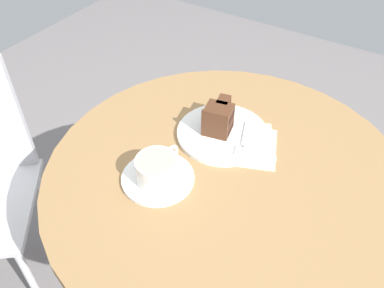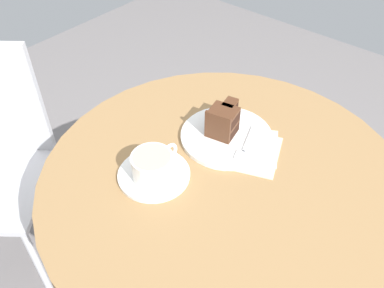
{
  "view_description": "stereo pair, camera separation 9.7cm",
  "coord_description": "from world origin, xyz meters",
  "px_view_note": "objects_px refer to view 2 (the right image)",
  "views": [
    {
      "loc": [
        -0.61,
        -0.28,
        1.46
      ],
      "look_at": [
        -0.0,
        0.1,
        0.8
      ],
      "focal_mm": 38.0,
      "sensor_mm": 36.0,
      "label": 1
    },
    {
      "loc": [
        -0.55,
        -0.36,
        1.46
      ],
      "look_at": [
        -0.0,
        0.1,
        0.8
      ],
      "focal_mm": 38.0,
      "sensor_mm": 36.0,
      "label": 2
    }
  ],
  "objects_px": {
    "teaspoon": "(178,178)",
    "napkin": "(248,149)",
    "saucer": "(154,174)",
    "cake_plate": "(226,136)",
    "coffee_cup": "(153,165)",
    "cake_slice": "(223,121)",
    "fork": "(245,147)"
  },
  "relations": [
    {
      "from": "teaspoon",
      "to": "coffee_cup",
      "type": "bearing_deg",
      "value": -108.01
    },
    {
      "from": "teaspoon",
      "to": "fork",
      "type": "bearing_deg",
      "value": 114.93
    },
    {
      "from": "cake_plate",
      "to": "fork",
      "type": "height_order",
      "value": "fork"
    },
    {
      "from": "teaspoon",
      "to": "fork",
      "type": "relative_size",
      "value": 0.62
    },
    {
      "from": "fork",
      "to": "napkin",
      "type": "bearing_deg",
      "value": 145.06
    },
    {
      "from": "coffee_cup",
      "to": "cake_slice",
      "type": "distance_m",
      "value": 0.22
    },
    {
      "from": "coffee_cup",
      "to": "cake_plate",
      "type": "relative_size",
      "value": 0.55
    },
    {
      "from": "saucer",
      "to": "napkin",
      "type": "distance_m",
      "value": 0.25
    },
    {
      "from": "cake_plate",
      "to": "fork",
      "type": "relative_size",
      "value": 1.82
    },
    {
      "from": "cake_plate",
      "to": "coffee_cup",
      "type": "bearing_deg",
      "value": 168.16
    },
    {
      "from": "teaspoon",
      "to": "cake_slice",
      "type": "xyz_separation_m",
      "value": [
        0.2,
        0.02,
        0.04
      ]
    },
    {
      "from": "teaspoon",
      "to": "napkin",
      "type": "relative_size",
      "value": 0.38
    },
    {
      "from": "coffee_cup",
      "to": "napkin",
      "type": "relative_size",
      "value": 0.61
    },
    {
      "from": "cake_plate",
      "to": "fork",
      "type": "bearing_deg",
      "value": -99.56
    },
    {
      "from": "saucer",
      "to": "fork",
      "type": "height_order",
      "value": "fork"
    },
    {
      "from": "cake_slice",
      "to": "fork",
      "type": "distance_m",
      "value": 0.09
    },
    {
      "from": "cake_slice",
      "to": "fork",
      "type": "xyz_separation_m",
      "value": [
        -0.01,
        -0.08,
        -0.03
      ]
    },
    {
      "from": "teaspoon",
      "to": "napkin",
      "type": "bearing_deg",
      "value": 115.14
    },
    {
      "from": "saucer",
      "to": "teaspoon",
      "type": "distance_m",
      "value": 0.06
    },
    {
      "from": "coffee_cup",
      "to": "napkin",
      "type": "bearing_deg",
      "value": -27.34
    },
    {
      "from": "saucer",
      "to": "fork",
      "type": "bearing_deg",
      "value": -29.49
    },
    {
      "from": "coffee_cup",
      "to": "cake_plate",
      "type": "height_order",
      "value": "coffee_cup"
    },
    {
      "from": "coffee_cup",
      "to": "cake_slice",
      "type": "relative_size",
      "value": 1.24
    },
    {
      "from": "cake_plate",
      "to": "cake_slice",
      "type": "bearing_deg",
      "value": 79.26
    },
    {
      "from": "teaspoon",
      "to": "napkin",
      "type": "distance_m",
      "value": 0.2
    },
    {
      "from": "teaspoon",
      "to": "fork",
      "type": "xyz_separation_m",
      "value": [
        0.18,
        -0.06,
        0.0
      ]
    },
    {
      "from": "coffee_cup",
      "to": "fork",
      "type": "bearing_deg",
      "value": -27.97
    },
    {
      "from": "saucer",
      "to": "cake_plate",
      "type": "bearing_deg",
      "value": -13.28
    },
    {
      "from": "coffee_cup",
      "to": "cake_plate",
      "type": "distance_m",
      "value": 0.23
    },
    {
      "from": "saucer",
      "to": "cake_plate",
      "type": "height_order",
      "value": "cake_plate"
    },
    {
      "from": "cake_plate",
      "to": "napkin",
      "type": "height_order",
      "value": "cake_plate"
    },
    {
      "from": "fork",
      "to": "cake_slice",
      "type": "bearing_deg",
      "value": -119.59
    }
  ]
}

